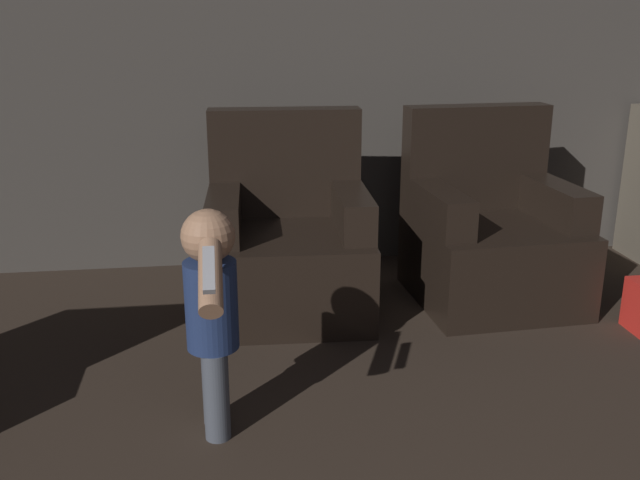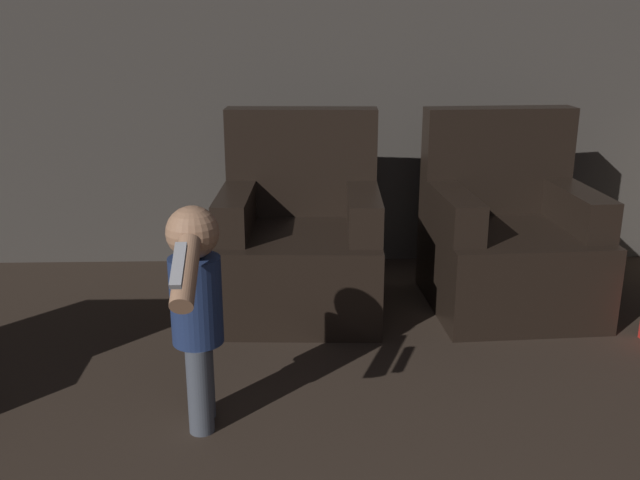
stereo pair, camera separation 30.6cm
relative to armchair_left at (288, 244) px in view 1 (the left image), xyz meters
The scene contains 4 objects.
wall_back 1.24m from the armchair_left, 72.28° to the left, with size 8.40×0.05×2.60m.
armchair_left is the anchor object (origin of this frame).
armchair_right 1.09m from the armchair_left, ahead, with size 0.85×0.85×1.01m.
person_toddler 1.22m from the armchair_left, 108.06° to the right, with size 0.19×0.58×0.85m.
Camera 1 is at (-0.55, 0.24, 1.48)m, focal length 40.00 mm.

